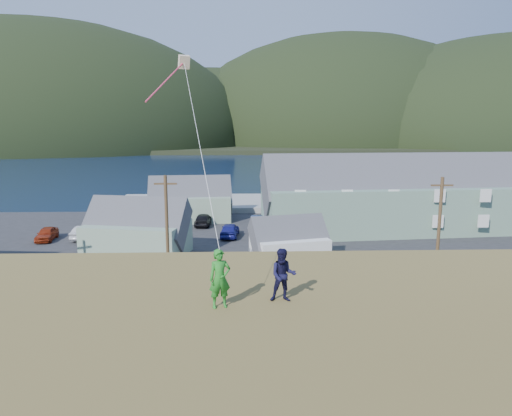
{
  "coord_description": "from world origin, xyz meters",
  "views": [
    {
      "loc": [
        0.49,
        -30.38,
        12.18
      ],
      "look_at": [
        1.1,
        -11.4,
        8.8
      ],
      "focal_mm": 32.0,
      "sensor_mm": 36.0,
      "label": 1
    }
  ],
  "objects_px": {
    "shed_palegreen_near": "(137,230)",
    "shed_white": "(289,243)",
    "kite_flyer_green": "(220,279)",
    "shed_palegreen_far": "(190,200)",
    "lodge": "(398,196)",
    "kite_flyer_navy": "(283,275)",
    "wharf": "(200,203)"
  },
  "relations": [
    {
      "from": "lodge",
      "to": "wharf",
      "type": "bearing_deg",
      "value": 138.31
    },
    {
      "from": "shed_palegreen_near",
      "to": "kite_flyer_navy",
      "type": "distance_m",
      "value": 32.18
    },
    {
      "from": "kite_flyer_navy",
      "to": "shed_white",
      "type": "bearing_deg",
      "value": 85.36
    },
    {
      "from": "shed_palegreen_far",
      "to": "kite_flyer_navy",
      "type": "xyz_separation_m",
      "value": [
        7.89,
        -46.58,
        5.24
      ]
    },
    {
      "from": "lodge",
      "to": "shed_palegreen_near",
      "type": "distance_m",
      "value": 29.79
    },
    {
      "from": "shed_white",
      "to": "shed_palegreen_near",
      "type": "bearing_deg",
      "value": 153.13
    },
    {
      "from": "wharf",
      "to": "lodge",
      "type": "xyz_separation_m",
      "value": [
        24.72,
        -18.31,
        3.82
      ]
    },
    {
      "from": "shed_palegreen_near",
      "to": "shed_white",
      "type": "bearing_deg",
      "value": -1.32
    },
    {
      "from": "shed_palegreen_far",
      "to": "kite_flyer_navy",
      "type": "distance_m",
      "value": 47.54
    },
    {
      "from": "shed_palegreen_near",
      "to": "kite_flyer_green",
      "type": "bearing_deg",
      "value": -61.74
    },
    {
      "from": "lodge",
      "to": "kite_flyer_navy",
      "type": "distance_m",
      "value": 43.22
    },
    {
      "from": "wharf",
      "to": "shed_white",
      "type": "distance_m",
      "value": 33.06
    },
    {
      "from": "wharf",
      "to": "kite_flyer_navy",
      "type": "distance_m",
      "value": 58.84
    },
    {
      "from": "kite_flyer_navy",
      "to": "lodge",
      "type": "bearing_deg",
      "value": 68.52
    },
    {
      "from": "wharf",
      "to": "kite_flyer_green",
      "type": "bearing_deg",
      "value": -84.24
    },
    {
      "from": "lodge",
      "to": "shed_white",
      "type": "xyz_separation_m",
      "value": [
        -14.02,
        -12.93,
        -2.21
      ]
    },
    {
      "from": "wharf",
      "to": "shed_palegreen_far",
      "type": "distance_m",
      "value": 11.5
    },
    {
      "from": "wharf",
      "to": "kite_flyer_green",
      "type": "distance_m",
      "value": 59.04
    },
    {
      "from": "kite_flyer_green",
      "to": "lodge",
      "type": "bearing_deg",
      "value": 49.6
    },
    {
      "from": "shed_palegreen_near",
      "to": "kite_flyer_green",
      "type": "height_order",
      "value": "kite_flyer_green"
    },
    {
      "from": "shed_palegreen_far",
      "to": "kite_flyer_green",
      "type": "bearing_deg",
      "value": -88.48
    },
    {
      "from": "kite_flyer_green",
      "to": "kite_flyer_navy",
      "type": "distance_m",
      "value": 1.84
    },
    {
      "from": "lodge",
      "to": "kite_flyer_navy",
      "type": "bearing_deg",
      "value": -118.49
    },
    {
      "from": "wharf",
      "to": "shed_white",
      "type": "xyz_separation_m",
      "value": [
        10.7,
        -31.24,
        1.62
      ]
    },
    {
      "from": "shed_palegreen_near",
      "to": "shed_white",
      "type": "relative_size",
      "value": 1.37
    },
    {
      "from": "shed_white",
      "to": "shed_palegreen_far",
      "type": "bearing_deg",
      "value": 104.32
    },
    {
      "from": "wharf",
      "to": "shed_white",
      "type": "relative_size",
      "value": 3.43
    },
    {
      "from": "lodge",
      "to": "shed_palegreen_near",
      "type": "xyz_separation_m",
      "value": [
        -28.08,
        -9.8,
        -1.69
      ]
    },
    {
      "from": "shed_palegreen_far",
      "to": "kite_flyer_navy",
      "type": "bearing_deg",
      "value": -86.25
    },
    {
      "from": "shed_palegreen_near",
      "to": "shed_palegreen_far",
      "type": "bearing_deg",
      "value": 90.66
    },
    {
      "from": "shed_white",
      "to": "kite_flyer_navy",
      "type": "distance_m",
      "value": 27.43
    },
    {
      "from": "lodge",
      "to": "kite_flyer_green",
      "type": "xyz_separation_m",
      "value": [
        -18.85,
        -39.94,
        3.76
      ]
    }
  ]
}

